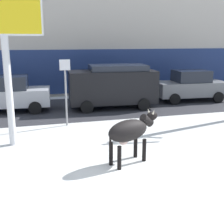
{
  "coord_description": "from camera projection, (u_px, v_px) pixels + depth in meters",
  "views": [
    {
      "loc": [
        -2.73,
        -6.92,
        3.62
      ],
      "look_at": [
        -0.06,
        2.87,
        1.1
      ],
      "focal_mm": 46.92,
      "sensor_mm": 36.0,
      "label": 1
    }
  ],
  "objects": [
    {
      "name": "billboard",
      "position": [
        3.0,
        17.0,
        9.34
      ],
      "size": [
        2.53,
        0.46,
        5.56
      ],
      "color": "silver",
      "rests_on": "ground"
    },
    {
      "name": "road_strip",
      "position": [
        86.0,
        108.0,
        15.96
      ],
      "size": [
        60.0,
        5.6,
        0.01
      ],
      "primitive_type": "cube",
      "color": "#333338",
      "rests_on": "ground"
    },
    {
      "name": "car_silver_sedan",
      "position": [
        8.0,
        94.0,
        14.96
      ],
      "size": [
        4.31,
        2.21,
        1.84
      ],
      "color": "#B7BABF",
      "rests_on": "ground"
    },
    {
      "name": "car_black_van",
      "position": [
        113.0,
        85.0,
        15.68
      ],
      "size": [
        4.72,
        2.37,
        2.32
      ],
      "color": "black",
      "rests_on": "ground"
    },
    {
      "name": "street_sign",
      "position": [
        66.0,
        87.0,
        12.3
      ],
      "size": [
        0.44,
        0.08,
        2.82
      ],
      "color": "gray",
      "rests_on": "ground"
    },
    {
      "name": "ground_plane",
      "position": [
        141.0,
        175.0,
        8.05
      ],
      "size": [
        120.0,
        120.0,
        0.0
      ],
      "primitive_type": "plane",
      "color": "white"
    },
    {
      "name": "cow_black",
      "position": [
        130.0,
        131.0,
        8.64
      ],
      "size": [
        1.91,
        1.12,
        1.54
      ],
      "color": "black",
      "rests_on": "ground"
    },
    {
      "name": "car_grey_sedan",
      "position": [
        191.0,
        86.0,
        17.64
      ],
      "size": [
        4.31,
        2.21,
        1.84
      ],
      "color": "slate",
      "rests_on": "ground"
    }
  ]
}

